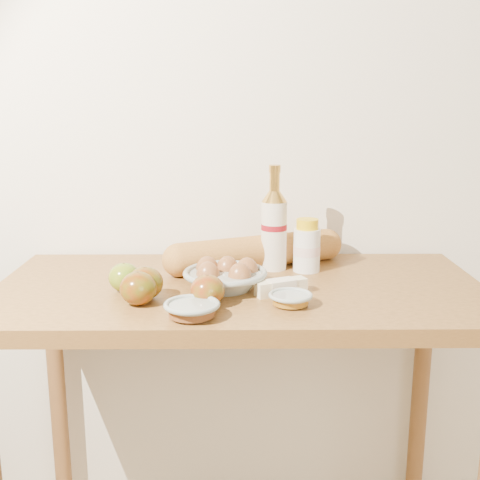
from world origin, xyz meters
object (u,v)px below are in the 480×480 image
(table, at_px, (240,332))
(egg_bowl, at_px, (225,277))
(bourbon_bottle, at_px, (274,228))
(baguette, at_px, (256,252))
(cream_bottle, at_px, (307,247))

(table, relative_size, egg_bowl, 5.25)
(table, distance_m, bourbon_bottle, 0.29)
(bourbon_bottle, bearing_deg, baguette, 142.02)
(egg_bowl, distance_m, baguette, 0.20)
(table, height_order, bourbon_bottle, bourbon_bottle)
(baguette, bearing_deg, cream_bottle, -37.81)
(bourbon_bottle, bearing_deg, table, -142.26)
(table, xyz_separation_m, baguette, (0.05, 0.16, 0.17))
(cream_bottle, bearing_deg, baguette, 151.79)
(bourbon_bottle, height_order, egg_bowl, bourbon_bottle)
(bourbon_bottle, xyz_separation_m, egg_bowl, (-0.13, -0.17, -0.08))
(table, relative_size, baguette, 2.32)
(table, bearing_deg, egg_bowl, -139.89)
(cream_bottle, relative_size, egg_bowl, 0.61)
(bourbon_bottle, xyz_separation_m, cream_bottle, (0.09, -0.02, -0.05))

